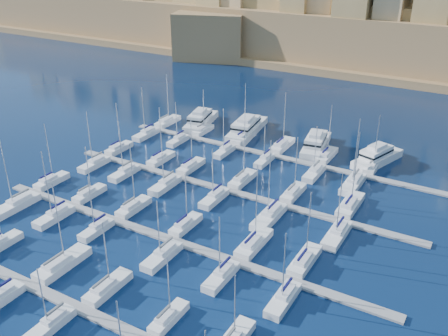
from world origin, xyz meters
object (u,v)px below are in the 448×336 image
Objects in this scene: motor_yacht_b at (247,127)px; motor_yacht_d at (377,156)px; sailboat_4 at (169,318)px; motor_yacht_c at (316,143)px; motor_yacht_a at (201,120)px; sailboat_2 at (62,264)px.

motor_yacht_d is (36.87, -1.74, 0.00)m from motor_yacht_b.
sailboat_4 reaches higher than motor_yacht_c.
motor_yacht_a is 14.57m from motor_yacht_b.
sailboat_2 is at bearing 176.22° from sailboat_4.
motor_yacht_a is at bearing 179.48° from motor_yacht_d.
sailboat_2 is at bearing -116.91° from motor_yacht_d.
sailboat_2 is 71.30m from motor_yacht_a.
motor_yacht_d is (15.93, -0.51, 0.00)m from motor_yacht_c.
motor_yacht_a and motor_yacht_c have the same top height.
sailboat_2 reaches higher than motor_yacht_c.
motor_yacht_b is at bearing 176.63° from motor_yacht_c.
sailboat_2 is 77.28m from motor_yacht_d.
motor_yacht_d is at bearing 80.48° from sailboat_4.
sailboat_4 is 0.66× the size of motor_yacht_a.
motor_yacht_c is at bearing 74.66° from sailboat_2.
sailboat_4 is at bearing -3.78° from sailboat_2.
motor_yacht_c is (35.45, 0.04, -0.00)m from motor_yacht_a.
sailboat_4 is 81.21m from motor_yacht_a.
motor_yacht_d is at bearing -1.82° from motor_yacht_c.
motor_yacht_b is 20.98m from motor_yacht_c.
motor_yacht_a and motor_yacht_b have the same top height.
sailboat_2 is 1.39× the size of sailboat_4.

